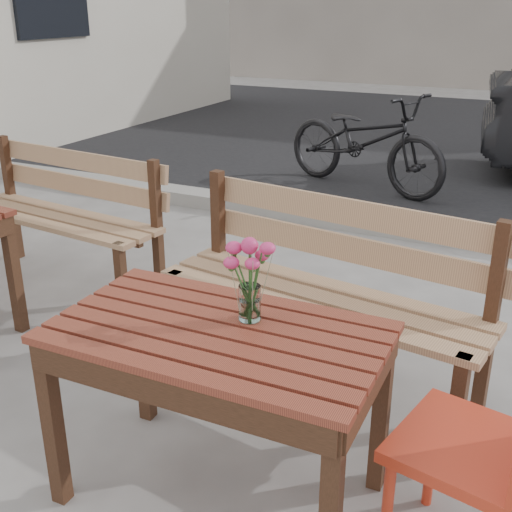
{
  "coord_description": "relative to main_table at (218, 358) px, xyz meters",
  "views": [
    {
      "loc": [
        0.76,
        -1.79,
        1.72
      ],
      "look_at": [
        -0.13,
        0.03,
        0.91
      ],
      "focal_mm": 45.0,
      "sensor_mm": 36.0,
      "label": 1
    }
  ],
  "objects": [
    {
      "name": "ground",
      "position": [
        0.19,
        0.13,
        -0.58
      ],
      "size": [
        80.0,
        80.0,
        0.0
      ],
      "primitive_type": "plane",
      "color": "slate",
      "rests_on": "ground"
    },
    {
      "name": "street",
      "position": [
        0.19,
        5.19,
        -0.55
      ],
      "size": [
        30.0,
        8.12,
        0.12
      ],
      "color": "black",
      "rests_on": "ground"
    },
    {
      "name": "main_table",
      "position": [
        0.0,
        0.0,
        0.0
      ],
      "size": [
        1.13,
        0.67,
        0.69
      ],
      "rotation": [
        0.0,
        0.0,
        0.01
      ],
      "color": "#582217",
      "rests_on": "ground"
    },
    {
      "name": "main_bench",
      "position": [
        0.09,
        0.89,
        -0.0
      ],
      "size": [
        1.58,
        0.67,
        0.95
      ],
      "rotation": [
        0.0,
        0.0,
        -0.14
      ],
      "color": "#9C7150",
      "rests_on": "ground"
    },
    {
      "name": "red_chair",
      "position": [
        0.92,
        0.06,
        -0.08
      ],
      "size": [
        0.51,
        0.51,
        0.86
      ],
      "rotation": [
        0.0,
        0.0,
        -1.78
      ],
      "color": "red",
      "rests_on": "ground"
    },
    {
      "name": "main_vase",
      "position": [
        0.07,
        0.11,
        0.3
      ],
      "size": [
        0.16,
        0.16,
        0.3
      ],
      "color": "white",
      "rests_on": "main_table"
    },
    {
      "name": "second_bench",
      "position": [
        -1.81,
        1.31,
        -0.04
      ],
      "size": [
        1.48,
        0.58,
        0.9
      ],
      "rotation": [
        0.0,
        0.0,
        -0.11
      ],
      "color": "#9C7150",
      "rests_on": "ground"
    },
    {
      "name": "bicycle",
      "position": [
        -0.78,
        4.31,
        -0.11
      ],
      "size": [
        1.89,
        1.18,
        0.94
      ],
      "primitive_type": "imported",
      "rotation": [
        0.0,
        0.0,
        1.23
      ],
      "color": "black",
      "rests_on": "ground"
    }
  ]
}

